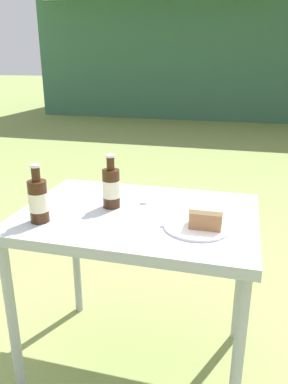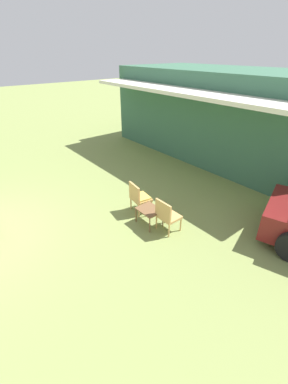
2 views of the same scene
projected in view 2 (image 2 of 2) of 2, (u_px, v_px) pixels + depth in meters
cabin_building at (226, 114)px, 10.17m from camera, size 9.07×5.21×3.24m
wicker_chair_cushioned at (139, 197)px, 6.75m from camera, size 0.55×0.51×0.85m
wicker_chair_plain at (167, 214)px, 6.00m from camera, size 0.50×0.45×0.85m
garden_side_table at (149, 211)px, 6.30m from camera, size 0.58×0.48×0.43m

